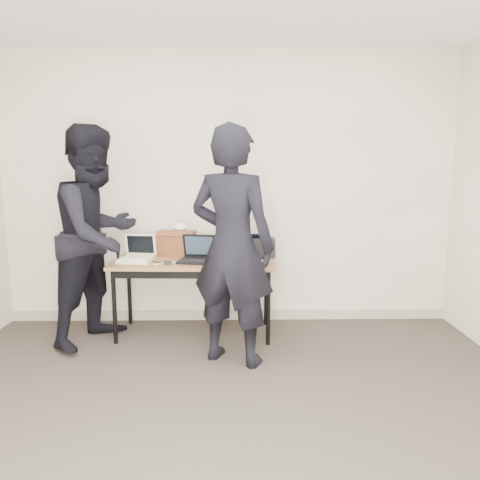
{
  "coord_description": "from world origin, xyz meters",
  "views": [
    {
      "loc": [
        0.03,
        -2.44,
        1.64
      ],
      "look_at": [
        0.1,
        1.6,
        0.95
      ],
      "focal_mm": 35.0,
      "sensor_mm": 36.0,
      "label": 1
    }
  ],
  "objects_px": {
    "person_observer": "(98,236)",
    "person_typist": "(232,246)",
    "desk": "(194,266)",
    "laptop_right": "(250,252)",
    "laptop_beige": "(137,256)",
    "leather_satchel": "(177,243)",
    "laptop_center": "(197,255)",
    "equipment_box": "(260,247)"
  },
  "relations": [
    {
      "from": "desk",
      "to": "laptop_beige",
      "type": "xyz_separation_m",
      "value": [
        -0.52,
        -0.01,
        0.11
      ]
    },
    {
      "from": "laptop_right",
      "to": "equipment_box",
      "type": "xyz_separation_m",
      "value": [
        0.1,
        0.03,
        0.04
      ]
    },
    {
      "from": "laptop_beige",
      "to": "laptop_right",
      "type": "xyz_separation_m",
      "value": [
        1.05,
        0.17,
        0.0
      ]
    },
    {
      "from": "laptop_beige",
      "to": "laptop_center",
      "type": "xyz_separation_m",
      "value": [
        0.56,
        -0.02,
        0.01
      ]
    },
    {
      "from": "desk",
      "to": "person_observer",
      "type": "bearing_deg",
      "value": -169.83
    },
    {
      "from": "laptop_beige",
      "to": "laptop_center",
      "type": "distance_m",
      "value": 0.56
    },
    {
      "from": "equipment_box",
      "to": "person_observer",
      "type": "bearing_deg",
      "value": -168.14
    },
    {
      "from": "equipment_box",
      "to": "laptop_center",
      "type": "bearing_deg",
      "value": -159.3
    },
    {
      "from": "laptop_center",
      "to": "equipment_box",
      "type": "bearing_deg",
      "value": 31.03
    },
    {
      "from": "laptop_right",
      "to": "laptop_beige",
      "type": "bearing_deg",
      "value": -178.43
    },
    {
      "from": "laptop_center",
      "to": "leather_satchel",
      "type": "xyz_separation_m",
      "value": [
        -0.21,
        0.26,
        0.07
      ]
    },
    {
      "from": "laptop_beige",
      "to": "leather_satchel",
      "type": "bearing_deg",
      "value": 43.39
    },
    {
      "from": "equipment_box",
      "to": "person_observer",
      "type": "relative_size",
      "value": 0.15
    },
    {
      "from": "person_observer",
      "to": "person_typist",
      "type": "bearing_deg",
      "value": -84.81
    },
    {
      "from": "desk",
      "to": "equipment_box",
      "type": "height_order",
      "value": "equipment_box"
    },
    {
      "from": "laptop_beige",
      "to": "leather_satchel",
      "type": "height_order",
      "value": "leather_satchel"
    },
    {
      "from": "leather_satchel",
      "to": "equipment_box",
      "type": "distance_m",
      "value": 0.81
    },
    {
      "from": "leather_satchel",
      "to": "laptop_center",
      "type": "bearing_deg",
      "value": -43.12
    },
    {
      "from": "laptop_beige",
      "to": "person_typist",
      "type": "bearing_deg",
      "value": -25.59
    },
    {
      "from": "equipment_box",
      "to": "person_typist",
      "type": "height_order",
      "value": "person_typist"
    },
    {
      "from": "desk",
      "to": "laptop_center",
      "type": "height_order",
      "value": "laptop_center"
    },
    {
      "from": "desk",
      "to": "person_observer",
      "type": "relative_size",
      "value": 0.78
    },
    {
      "from": "laptop_beige",
      "to": "equipment_box",
      "type": "relative_size",
      "value": 1.15
    },
    {
      "from": "desk",
      "to": "laptop_center",
      "type": "relative_size",
      "value": 4.27
    },
    {
      "from": "laptop_beige",
      "to": "desk",
      "type": "bearing_deg",
      "value": 9.74
    },
    {
      "from": "laptop_center",
      "to": "leather_satchel",
      "type": "bearing_deg",
      "value": 139.82
    },
    {
      "from": "leather_satchel",
      "to": "equipment_box",
      "type": "relative_size",
      "value": 1.31
    },
    {
      "from": "leather_satchel",
      "to": "person_observer",
      "type": "xyz_separation_m",
      "value": [
        -0.67,
        -0.35,
        0.13
      ]
    },
    {
      "from": "laptop_right",
      "to": "person_observer",
      "type": "xyz_separation_m",
      "value": [
        -1.38,
        -0.28,
        0.21
      ]
    },
    {
      "from": "laptop_right",
      "to": "leather_satchel",
      "type": "bearing_deg",
      "value": 167.06
    },
    {
      "from": "desk",
      "to": "equipment_box",
      "type": "bearing_deg",
      "value": 19.13
    },
    {
      "from": "laptop_beige",
      "to": "laptop_right",
      "type": "relative_size",
      "value": 1.03
    },
    {
      "from": "desk",
      "to": "laptop_beige",
      "type": "height_order",
      "value": "laptop_beige"
    },
    {
      "from": "equipment_box",
      "to": "person_typist",
      "type": "xyz_separation_m",
      "value": [
        -0.27,
        -0.8,
        0.16
      ]
    },
    {
      "from": "leather_satchel",
      "to": "person_typist",
      "type": "distance_m",
      "value": 1.0
    },
    {
      "from": "leather_satchel",
      "to": "person_observer",
      "type": "bearing_deg",
      "value": -145.22
    },
    {
      "from": "equipment_box",
      "to": "person_observer",
      "type": "distance_m",
      "value": 1.52
    },
    {
      "from": "desk",
      "to": "laptop_beige",
      "type": "relative_size",
      "value": 4.56
    },
    {
      "from": "leather_satchel",
      "to": "laptop_beige",
      "type": "bearing_deg",
      "value": -137.9
    },
    {
      "from": "laptop_center",
      "to": "person_observer",
      "type": "bearing_deg",
      "value": -164.14
    },
    {
      "from": "desk",
      "to": "person_observer",
      "type": "xyz_separation_m",
      "value": [
        -0.85,
        -0.12,
        0.32
      ]
    },
    {
      "from": "person_typist",
      "to": "equipment_box",
      "type": "bearing_deg",
      "value": -84.86
    }
  ]
}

